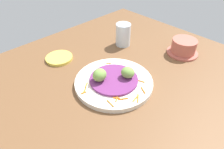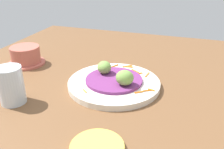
% 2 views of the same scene
% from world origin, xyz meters
% --- Properties ---
extents(table_surface, '(1.10, 1.10, 0.02)m').
position_xyz_m(table_surface, '(0.00, 0.00, 0.01)').
color(table_surface, brown).
rests_on(table_surface, ground).
extents(main_plate, '(0.28, 0.28, 0.02)m').
position_xyz_m(main_plate, '(-0.03, 0.05, 0.03)').
color(main_plate, silver).
rests_on(main_plate, table_surface).
extents(cabbage_bed, '(0.17, 0.17, 0.01)m').
position_xyz_m(cabbage_bed, '(-0.03, 0.05, 0.04)').
color(cabbage_bed, '#702D6B').
rests_on(cabbage_bed, main_plate).
extents(carrot_garnish, '(0.20, 0.23, 0.00)m').
position_xyz_m(carrot_garnish, '(-0.06, -0.00, 0.04)').
color(carrot_garnish, orange).
rests_on(carrot_garnish, main_plate).
extents(guac_scoop_left, '(0.06, 0.05, 0.04)m').
position_xyz_m(guac_scoop_left, '(-0.07, 0.08, 0.07)').
color(guac_scoop_left, '#759E47').
rests_on(guac_scoop_left, cabbage_bed).
extents(guac_scoop_center, '(0.06, 0.06, 0.04)m').
position_xyz_m(guac_scoop_center, '(0.02, 0.02, 0.07)').
color(guac_scoop_center, '#759E47').
rests_on(guac_scoop_center, cabbage_bed).
extents(side_plate_small, '(0.11, 0.11, 0.01)m').
position_xyz_m(side_plate_small, '(-0.08, 0.33, 0.03)').
color(side_plate_small, '#E0CC4C').
rests_on(side_plate_small, table_surface).
extents(terracotta_bowl, '(0.13, 0.13, 0.07)m').
position_xyz_m(terracotta_bowl, '(0.34, -0.01, 0.05)').
color(terracotta_bowl, '#B75B4C').
rests_on(terracotta_bowl, table_surface).
extents(water_glass, '(0.07, 0.07, 0.10)m').
position_xyz_m(water_glass, '(0.20, 0.23, 0.07)').
color(water_glass, silver).
rests_on(water_glass, table_surface).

